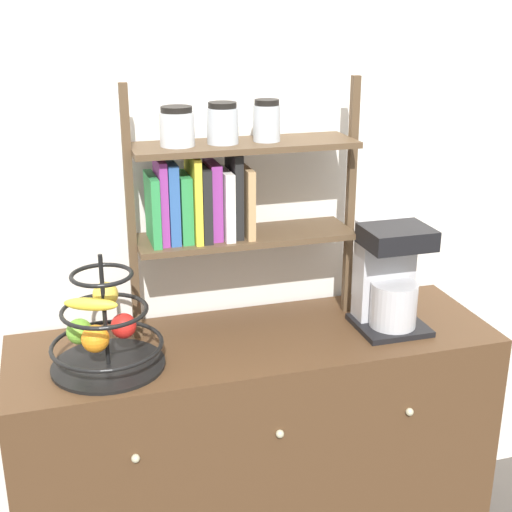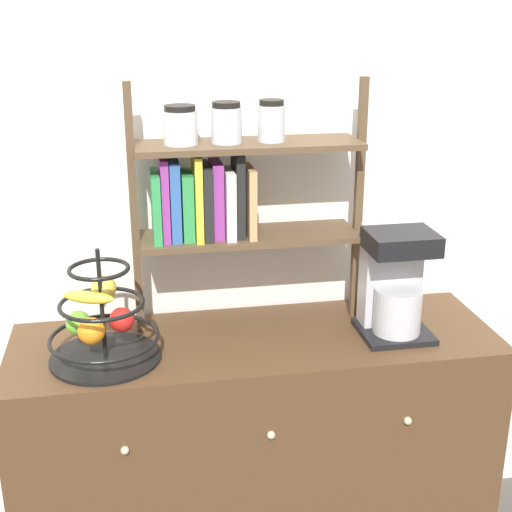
# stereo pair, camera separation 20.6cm
# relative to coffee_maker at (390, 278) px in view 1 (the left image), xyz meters

# --- Properties ---
(wall_back) EXTENTS (7.00, 0.05, 2.60)m
(wall_back) POSITION_rel_coffee_maker_xyz_m (-0.42, 0.31, 0.30)
(wall_back) COLOR silver
(wall_back) RESTS_ON ground_plane
(sideboard) EXTENTS (1.47, 0.49, 0.84)m
(sideboard) POSITION_rel_coffee_maker_xyz_m (-0.42, 0.03, -0.58)
(sideboard) COLOR #4C331E
(sideboard) RESTS_ON ground_plane
(coffee_maker) EXTENTS (0.21, 0.20, 0.33)m
(coffee_maker) POSITION_rel_coffee_maker_xyz_m (0.00, 0.00, 0.00)
(coffee_maker) COLOR black
(coffee_maker) RESTS_ON sideboard
(fruit_stand) EXTENTS (0.32, 0.32, 0.33)m
(fruit_stand) POSITION_rel_coffee_maker_xyz_m (-0.87, -0.02, -0.05)
(fruit_stand) COLOR black
(fruit_stand) RESTS_ON sideboard
(shelf_hutch) EXTENTS (0.71, 0.20, 0.76)m
(shelf_hutch) POSITION_rel_coffee_maker_xyz_m (-0.50, 0.15, 0.29)
(shelf_hutch) COLOR brown
(shelf_hutch) RESTS_ON sideboard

